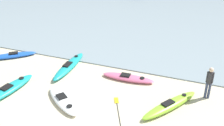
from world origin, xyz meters
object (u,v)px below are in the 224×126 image
object	(u,v)px
person_near_waterline	(209,81)
kayak_on_sand_7	(128,78)
kayak_on_sand_1	(63,100)
kayak_on_sand_4	(11,56)
loose_paddle	(119,116)
kayak_on_sand_3	(170,105)
kayak_on_sand_0	(69,66)
kayak_on_sand_8	(9,89)

from	to	relation	value
person_near_waterline	kayak_on_sand_7	bearing A→B (deg)	176.18
kayak_on_sand_1	kayak_on_sand_4	distance (m)	6.27
kayak_on_sand_1	person_near_waterline	xyz separation A→B (m)	(6.07, 2.77, 0.78)
person_near_waterline	loose_paddle	bearing A→B (deg)	-139.92
kayak_on_sand_3	kayak_on_sand_0	bearing A→B (deg)	164.40
kayak_on_sand_8	kayak_on_sand_4	bearing A→B (deg)	129.10
kayak_on_sand_0	kayak_on_sand_1	world-z (taller)	kayak_on_sand_0
kayak_on_sand_3	kayak_on_sand_7	world-z (taller)	kayak_on_sand_3
kayak_on_sand_4	kayak_on_sand_8	bearing A→B (deg)	-50.90
kayak_on_sand_4	kayak_on_sand_7	xyz separation A→B (m)	(7.60, -0.01, -0.00)
kayak_on_sand_1	loose_paddle	bearing A→B (deg)	-0.75
kayak_on_sand_3	loose_paddle	size ratio (longest dim) A/B	1.23
kayak_on_sand_0	kayak_on_sand_3	size ratio (longest dim) A/B	1.14
kayak_on_sand_3	kayak_on_sand_7	bearing A→B (deg)	146.38
kayak_on_sand_8	loose_paddle	distance (m)	5.63
kayak_on_sand_0	kayak_on_sand_8	distance (m)	3.52
kayak_on_sand_1	person_near_waterline	distance (m)	6.72
kayak_on_sand_7	kayak_on_sand_8	distance (m)	5.93
kayak_on_sand_0	kayak_on_sand_4	world-z (taller)	kayak_on_sand_0
kayak_on_sand_0	kayak_on_sand_7	xyz separation A→B (m)	(3.52, -0.02, -0.04)
kayak_on_sand_8	person_near_waterline	size ratio (longest dim) A/B	1.97
kayak_on_sand_8	loose_paddle	xyz separation A→B (m)	(5.63, 0.10, -0.15)
kayak_on_sand_7	kayak_on_sand_8	bearing A→B (deg)	-147.72
kayak_on_sand_1	loose_paddle	distance (m)	2.73
loose_paddle	kayak_on_sand_1	bearing A→B (deg)	179.25
kayak_on_sand_0	person_near_waterline	world-z (taller)	person_near_waterline
kayak_on_sand_3	person_near_waterline	bearing A→B (deg)	43.98
kayak_on_sand_3	kayak_on_sand_1	bearing A→B (deg)	-163.41
kayak_on_sand_7	kayak_on_sand_8	xyz separation A→B (m)	(-5.02, -3.17, 0.04)
kayak_on_sand_0	kayak_on_sand_1	size ratio (longest dim) A/B	1.39
kayak_on_sand_7	loose_paddle	world-z (taller)	kayak_on_sand_7
kayak_on_sand_4	person_near_waterline	world-z (taller)	person_near_waterline
person_near_waterline	kayak_on_sand_0	bearing A→B (deg)	177.84
kayak_on_sand_3	loose_paddle	xyz separation A→B (m)	(-1.89, -1.41, -0.14)
kayak_on_sand_4	kayak_on_sand_7	distance (m)	7.60
kayak_on_sand_1	kayak_on_sand_4	bearing A→B (deg)	150.97
loose_paddle	person_near_waterline	bearing A→B (deg)	40.08
kayak_on_sand_1	kayak_on_sand_7	size ratio (longest dim) A/B	0.93
kayak_on_sand_0	kayak_on_sand_7	world-z (taller)	kayak_on_sand_0
kayak_on_sand_3	person_near_waterline	world-z (taller)	person_near_waterline
kayak_on_sand_3	kayak_on_sand_4	distance (m)	10.24
kayak_on_sand_1	person_near_waterline	size ratio (longest dim) A/B	1.63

